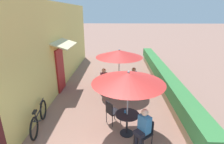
# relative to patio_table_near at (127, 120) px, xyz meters

# --- Properties ---
(cafe_facade_wall) EXTENTS (0.98, 12.18, 4.20)m
(cafe_facade_wall) POSITION_rel_patio_table_near_xyz_m (-3.28, 3.77, 1.57)
(cafe_facade_wall) COLOR #E0CC6B
(cafe_facade_wall) RESTS_ON ground_plane
(planter_hedge) EXTENTS (0.60, 11.18, 1.01)m
(planter_hedge) POSITION_rel_patio_table_near_xyz_m (2.01, 3.80, 0.01)
(planter_hedge) COLOR tan
(planter_hedge) RESTS_ON ground_plane
(patio_table_near) EXTENTS (0.76, 0.76, 0.73)m
(patio_table_near) POSITION_rel_patio_table_near_xyz_m (0.00, 0.00, 0.00)
(patio_table_near) COLOR black
(patio_table_near) RESTS_ON ground_plane
(patio_umbrella_near) EXTENTS (2.16, 2.16, 2.16)m
(patio_umbrella_near) POSITION_rel_patio_table_near_xyz_m (0.00, 0.00, 1.42)
(patio_umbrella_near) COLOR #B7B7BC
(patio_umbrella_near) RESTS_ON ground_plane
(cafe_chair_near_left) EXTENTS (0.56, 0.56, 0.87)m
(cafe_chair_near_left) POSITION_rel_patio_table_near_xyz_m (0.50, -0.52, -0.01)
(cafe_chair_near_left) COLOR black
(cafe_chair_near_left) RESTS_ON ground_plane
(seated_patron_near_left) EXTENTS (0.51, 0.50, 1.25)m
(seated_patron_near_left) POSITION_rel_patio_table_near_xyz_m (0.41, -0.59, 0.17)
(seated_patron_near_left) COLOR #23232D
(seated_patron_near_left) RESTS_ON ground_plane
(cafe_chair_near_right) EXTENTS (0.56, 0.56, 0.87)m
(cafe_chair_near_right) POSITION_rel_patio_table_near_xyz_m (-0.50, 0.52, -0.01)
(cafe_chair_near_right) COLOR black
(cafe_chair_near_right) RESTS_ON ground_plane
(coffee_cup_near) EXTENTS (0.07, 0.07, 0.09)m
(coffee_cup_near) POSITION_rel_patio_table_near_xyz_m (-0.06, 0.07, 0.25)
(coffee_cup_near) COLOR teal
(coffee_cup_near) RESTS_ON patio_table_near
(patio_table_mid) EXTENTS (0.76, 0.76, 0.73)m
(patio_table_mid) POSITION_rel_patio_table_near_xyz_m (-0.25, 3.09, 0.00)
(patio_table_mid) COLOR black
(patio_table_mid) RESTS_ON ground_plane
(patio_umbrella_mid) EXTENTS (2.16, 2.16, 2.16)m
(patio_umbrella_mid) POSITION_rel_patio_table_near_xyz_m (-0.25, 3.09, 1.42)
(patio_umbrella_mid) COLOR #B7B7BC
(patio_umbrella_mid) RESTS_ON ground_plane
(cafe_chair_mid_left) EXTENTS (0.45, 0.45, 0.87)m
(cafe_chair_mid_left) POSITION_rel_patio_table_near_xyz_m (-0.96, 2.91, -0.01)
(cafe_chair_mid_left) COLOR black
(cafe_chair_mid_left) RESTS_ON ground_plane
(seated_patron_mid_left) EXTENTS (0.37, 0.44, 1.25)m
(seated_patron_mid_left) POSITION_rel_patio_table_near_xyz_m (-0.97, 3.02, 0.17)
(seated_patron_mid_left) COLOR #23232D
(seated_patron_mid_left) RESTS_ON ground_plane
(cafe_chair_mid_right) EXTENTS (0.45, 0.45, 0.87)m
(cafe_chair_mid_right) POSITION_rel_patio_table_near_xyz_m (0.45, 3.26, -0.01)
(cafe_chair_mid_right) COLOR black
(cafe_chair_mid_right) RESTS_ON ground_plane
(seated_patron_mid_right) EXTENTS (0.37, 0.44, 1.25)m
(seated_patron_mid_right) POSITION_rel_patio_table_near_xyz_m (0.46, 3.15, 0.17)
(seated_patron_mid_right) COLOR #23232D
(seated_patron_mid_right) RESTS_ON ground_plane
(coffee_cup_mid) EXTENTS (0.07, 0.07, 0.09)m
(coffee_cup_mid) POSITION_rel_patio_table_near_xyz_m (-0.20, 3.23, 0.25)
(coffee_cup_mid) COLOR #232328
(coffee_cup_mid) RESTS_ON patio_table_mid
(bicycle_leaning) EXTENTS (0.34, 1.80, 0.82)m
(bicycle_leaning) POSITION_rel_patio_table_near_xyz_m (-2.94, 0.21, -0.15)
(bicycle_leaning) COLOR black
(bicycle_leaning) RESTS_ON ground_plane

